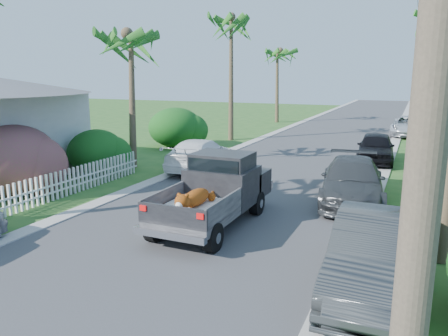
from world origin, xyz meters
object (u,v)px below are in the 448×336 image
at_px(palm_r_c, 439,12).
at_px(utility_pole_c, 423,71).
at_px(palm_r_d, 436,48).
at_px(utility_pole_b, 424,68).
at_px(palm_l_d, 278,51).
at_px(palm_l_b, 129,34).
at_px(palm_l_c, 231,18).
at_px(parked_car_rm, 352,181).
at_px(parked_car_rd, 409,126).
at_px(parked_car_rn, 376,255).
at_px(utility_pole_d, 423,72).
at_px(parked_car_lf, 200,155).
at_px(parked_car_rf, 376,148).
at_px(pickup_truck, 219,189).
at_px(utility_pole_a, 438,35).

bearing_deg(palm_r_c, utility_pole_c, 106.70).
xyz_separation_m(palm_r_d, utility_pole_b, (-0.90, -27.00, -2.14)).
xyz_separation_m(palm_l_d, palm_r_c, (12.70, -8.00, 1.67)).
bearing_deg(utility_pole_c, palm_l_b, -127.78).
distance_m(palm_l_c, utility_pole_c, 13.47).
relative_size(parked_car_rm, parked_car_rd, 1.00).
height_order(parked_car_rn, utility_pole_b, utility_pole_b).
xyz_separation_m(palm_l_d, utility_pole_d, (12.10, 9.00, -1.84)).
relative_size(parked_car_lf, palm_l_b, 0.66).
xyz_separation_m(parked_car_rn, parked_car_rd, (0.00, 25.43, -0.09)).
distance_m(parked_car_rm, utility_pole_d, 33.21).
bearing_deg(parked_car_rm, utility_pole_d, 79.04).
bearing_deg(parked_car_rf, palm_l_c, 153.03).
bearing_deg(parked_car_rn, palm_l_c, 119.93).
height_order(palm_r_c, utility_pole_c, palm_r_c).
relative_size(pickup_truck, utility_pole_c, 0.57).
height_order(parked_car_rm, parked_car_rf, parked_car_rf).
bearing_deg(parked_car_lf, palm_l_c, -81.04).
bearing_deg(parked_car_rf, parked_car_rn, -88.65).
xyz_separation_m(palm_l_c, utility_pole_b, (11.60, -9.00, -3.31)).
xyz_separation_m(parked_car_rd, palm_l_c, (-11.00, -7.05, 7.21)).
relative_size(parked_car_rm, palm_r_d, 0.63).
bearing_deg(utility_pole_a, parked_car_rn, 96.09).
bearing_deg(palm_r_c, parked_car_rd, 111.47).
height_order(palm_l_c, palm_r_d, palm_l_c).
bearing_deg(pickup_truck, utility_pole_b, 51.18).
relative_size(palm_l_d, palm_r_d, 0.96).
relative_size(parked_car_rm, palm_r_c, 0.54).
xyz_separation_m(parked_car_rm, palm_l_b, (-10.45, 1.93, 5.41)).
relative_size(parked_car_rn, palm_l_d, 0.62).
xyz_separation_m(pickup_truck, parked_car_rd, (4.75, 22.70, -0.31)).
xyz_separation_m(palm_l_b, utility_pole_b, (12.40, 1.00, -1.55)).
distance_m(parked_car_rm, parked_car_rd, 19.03).
relative_size(parked_car_rd, palm_l_d, 0.66).
height_order(parked_car_rf, parked_car_rd, parked_car_rf).
bearing_deg(utility_pole_d, utility_pole_a, -90.00).
height_order(parked_car_rm, palm_l_d, palm_l_d).
bearing_deg(parked_car_rn, utility_pole_b, 85.36).
bearing_deg(palm_l_d, utility_pole_a, -71.42).
distance_m(pickup_truck, palm_l_b, 10.39).
distance_m(palm_l_d, palm_r_d, 14.32).
xyz_separation_m(palm_l_c, utility_pole_a, (11.60, -24.00, -3.31)).
xyz_separation_m(parked_car_lf, palm_l_b, (-3.20, -0.67, 5.43)).
xyz_separation_m(pickup_truck, parked_car_rm, (3.40, 3.72, -0.27)).
xyz_separation_m(palm_r_d, utility_pole_c, (-0.90, -12.00, -2.14)).
distance_m(pickup_truck, parked_car_rf, 12.01).
bearing_deg(palm_l_d, parked_car_rf, -57.70).
height_order(parked_car_rn, palm_l_d, palm_l_d).
xyz_separation_m(parked_car_rn, palm_r_c, (1.20, 22.38, 7.32)).
height_order(parked_car_lf, utility_pole_d, utility_pole_d).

